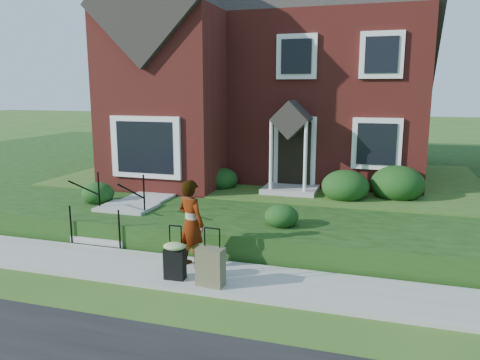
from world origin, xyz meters
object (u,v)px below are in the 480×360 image
at_px(front_steps, 118,218).
at_px(woman, 191,223).
at_px(suitcase_black, 175,259).
at_px(suitcase_olive, 211,267).

relative_size(front_steps, woman, 1.12).
distance_m(suitcase_black, suitcase_olive, 0.77).
bearing_deg(suitcase_olive, front_steps, 149.66).
relative_size(woman, suitcase_olive, 1.65).
bearing_deg(woman, suitcase_black, 110.99).
relative_size(front_steps, suitcase_olive, 1.85).
height_order(woman, suitcase_black, woman).
bearing_deg(suitcase_black, suitcase_olive, -8.47).
xyz_separation_m(front_steps, suitcase_black, (2.61, -2.24, 0.01)).
height_order(woman, suitcase_olive, woman).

